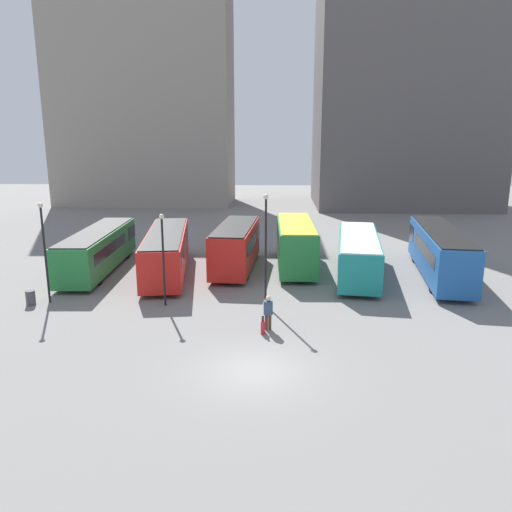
{
  "coord_description": "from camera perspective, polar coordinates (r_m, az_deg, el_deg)",
  "views": [
    {
      "loc": [
        1.0,
        -18.72,
        9.33
      ],
      "look_at": [
        -0.48,
        11.82,
        2.0
      ],
      "focal_mm": 35.0,
      "sensor_mm": 36.0,
      "label": 1
    }
  ],
  "objects": [
    {
      "name": "building_block_right",
      "position": [
        73.43,
        16.77,
        20.76
      ],
      "size": [
        23.06,
        17.31,
        38.62
      ],
      "color": "#5B5656",
      "rests_on": "ground_plane"
    },
    {
      "name": "lamp_post_1",
      "position": [
        28.07,
        -10.57,
        0.45
      ],
      "size": [
        0.28,
        0.28,
        5.24
      ],
      "color": "black",
      "rests_on": "ground_plane"
    },
    {
      "name": "building_block_left",
      "position": [
        73.49,
        -12.67,
        16.85
      ],
      "size": [
        24.01,
        10.76,
        28.07
      ],
      "color": "gray",
      "rests_on": "ground_plane"
    },
    {
      "name": "lamp_post_0",
      "position": [
        30.5,
        -23.04,
        1.18
      ],
      "size": [
        0.28,
        0.28,
        5.78
      ],
      "color": "black",
      "rests_on": "ground_plane"
    },
    {
      "name": "bus_2",
      "position": [
        35.68,
        -2.3,
        1.2
      ],
      "size": [
        3.0,
        9.15,
        3.23
      ],
      "rotation": [
        0.0,
        0.0,
        1.52
      ],
      "color": "red",
      "rests_on": "ground_plane"
    },
    {
      "name": "bus_1",
      "position": [
        35.31,
        -10.18,
        0.65
      ],
      "size": [
        4.3,
        12.3,
        2.94
      ],
      "rotation": [
        0.0,
        0.0,
        1.72
      ],
      "color": "red",
      "rests_on": "ground_plane"
    },
    {
      "name": "traveler",
      "position": [
        24.66,
        1.4,
        -6.15
      ],
      "size": [
        0.46,
        0.46,
        1.76
      ],
      "rotation": [
        0.0,
        0.0,
        1.58
      ],
      "color": "#4C3828",
      "rests_on": "ground_plane"
    },
    {
      "name": "ground_plane",
      "position": [
        20.94,
        -0.26,
        -12.98
      ],
      "size": [
        160.0,
        160.0,
        0.0
      ],
      "primitive_type": "plane",
      "color": "slate"
    },
    {
      "name": "bus_0",
      "position": [
        37.21,
        -17.54,
        0.84
      ],
      "size": [
        3.07,
        11.84,
        2.9
      ],
      "rotation": [
        0.0,
        0.0,
        1.62
      ],
      "color": "#237A38",
      "rests_on": "ground_plane"
    },
    {
      "name": "lamp_post_2",
      "position": [
        27.44,
        1.13,
        1.59
      ],
      "size": [
        0.28,
        0.28,
        6.32
      ],
      "color": "black",
      "rests_on": "ground_plane"
    },
    {
      "name": "bus_4",
      "position": [
        34.87,
        11.6,
        0.3
      ],
      "size": [
        4.0,
        11.42,
        2.81
      ],
      "rotation": [
        0.0,
        0.0,
        1.45
      ],
      "color": "#19847F",
      "rests_on": "ground_plane"
    },
    {
      "name": "suitcase",
      "position": [
        24.49,
        0.79,
        -8.08
      ],
      "size": [
        0.2,
        0.41,
        0.94
      ],
      "rotation": [
        0.0,
        0.0,
        1.58
      ],
      "color": "#B7232D",
      "rests_on": "ground_plane"
    },
    {
      "name": "bus_3",
      "position": [
        36.32,
        4.54,
        1.48
      ],
      "size": [
        2.79,
        9.49,
        3.34
      ],
      "rotation": [
        0.0,
        0.0,
        1.6
      ],
      "color": "#237A38",
      "rests_on": "ground_plane"
    },
    {
      "name": "bus_5",
      "position": [
        36.15,
        20.22,
        0.58
      ],
      "size": [
        3.88,
        12.7,
        3.25
      ],
      "rotation": [
        0.0,
        0.0,
        1.45
      ],
      "color": "#1E56A3",
      "rests_on": "ground_plane"
    },
    {
      "name": "trash_bin",
      "position": [
        31.13,
        -24.36,
        -4.38
      ],
      "size": [
        0.52,
        0.52,
        0.85
      ],
      "color": "#47474C",
      "rests_on": "ground_plane"
    }
  ]
}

